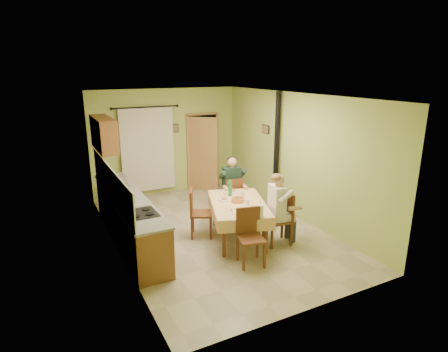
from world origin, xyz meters
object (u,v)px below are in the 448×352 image
chair_left (201,222)px  stove_flue (276,167)px  dining_table (238,220)px  chair_right (278,229)px  chair_near (251,248)px  chair_far (232,205)px  man_far (232,180)px  man_right (279,201)px

chair_left → stove_flue: size_ratio=0.35×
dining_table → chair_right: (0.58, -0.55, -0.09)m
stove_flue → dining_table: bearing=-146.2°
chair_near → chair_right: size_ratio=0.97×
chair_far → chair_near: bearing=-99.9°
man_far → stove_flue: size_ratio=0.50×
chair_far → chair_left: size_ratio=0.96×
dining_table → man_right: size_ratio=1.43×
man_right → stove_flue: stove_flue is taller
chair_right → chair_left: chair_right is taller
man_right → man_far: bearing=15.2°
man_far → stove_flue: stove_flue is taller
chair_left → man_far: size_ratio=0.72×
dining_table → chair_far: size_ratio=2.08×
chair_near → man_right: size_ratio=0.71×
dining_table → man_far: bearing=87.0°
chair_near → chair_far: bearing=-97.3°
stove_flue → chair_near: bearing=-132.9°
dining_table → chair_left: (-0.62, 0.45, -0.09)m
chair_far → stove_flue: size_ratio=0.34×
chair_near → chair_right: 1.00m
chair_right → stove_flue: bearing=-22.9°
man_far → dining_table: bearing=-102.2°
chair_left → man_right: 1.65m
chair_left → stove_flue: stove_flue is taller
chair_near → chair_right: bearing=-140.7°
dining_table → chair_right: bearing=-24.1°
dining_table → chair_left: chair_left is taller
stove_flue → chair_right: bearing=-122.7°
chair_far → man_right: man_right is taller
man_right → chair_near: bearing=127.2°
chair_right → chair_near: bearing=126.6°
chair_left → stove_flue: (2.26, 0.65, 0.73)m
dining_table → chair_near: bearing=-88.1°
chair_near → stove_flue: stove_flue is taller
man_far → stove_flue: (1.22, 0.06, 0.15)m
dining_table → chair_near: chair_near is taller
dining_table → man_right: bearing=-24.7°
chair_right → man_far: bearing=15.7°
dining_table → chair_left: size_ratio=1.99×
chair_near → man_far: 2.24m
man_right → chair_right: bearing=-90.0°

